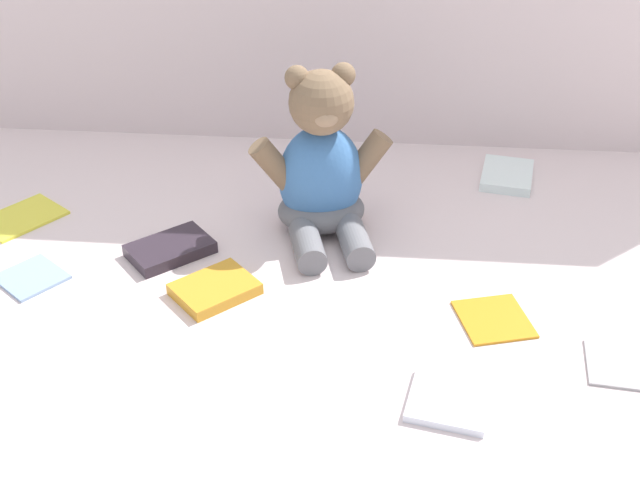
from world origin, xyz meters
The scene contains 10 objects.
ground_plane centered at (0.00, 0.00, 0.00)m, with size 3.20×3.20×0.00m, color silver.
teddy_bear centered at (-0.02, 0.09, 0.10)m, with size 0.23×0.23×0.28m.
book_case_0 centered at (-0.16, -0.11, 0.01)m, with size 0.09×0.11×0.02m, color orange.
book_case_1 centered at (-0.45, -0.09, 0.00)m, with size 0.09×0.09×0.01m, color #86A3C9.
book_case_2 centered at (0.41, -0.22, 0.00)m, with size 0.09×0.10×0.01m, color #9B999B.
book_case_3 centered at (-0.53, 0.08, 0.00)m, with size 0.09×0.13×0.01m, color yellow.
book_case_4 centered at (0.17, -0.31, 0.01)m, with size 0.10×0.10×0.01m, color white.
book_case_5 centered at (0.31, 0.29, 0.01)m, with size 0.09×0.12×0.02m, color white.
book_case_6 centered at (-0.25, -0.01, 0.01)m, with size 0.08×0.13×0.02m, color #2C232D.
book_case_7 centered at (0.24, -0.13, 0.00)m, with size 0.09×0.10×0.01m, color orange.
Camera 1 is at (0.08, -1.06, 0.72)m, focal length 45.75 mm.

